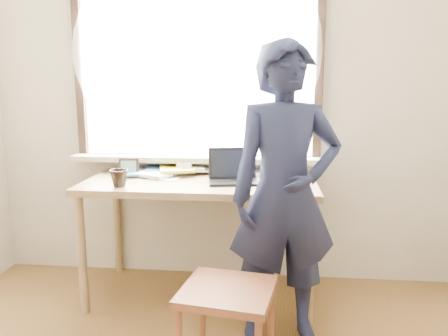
# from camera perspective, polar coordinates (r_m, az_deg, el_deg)

# --- Properties ---
(room_shell) EXTENTS (3.52, 4.02, 2.61)m
(room_shell) POSITION_cam_1_polar(r_m,az_deg,el_deg) (1.49, -8.16, 17.61)
(room_shell) COLOR #B9AE95
(room_shell) RESTS_ON ground
(desk) EXTENTS (1.55, 0.78, 0.83)m
(desk) POSITION_cam_1_polar(r_m,az_deg,el_deg) (2.99, -3.06, -3.16)
(desk) COLOR olive
(desk) RESTS_ON ground
(laptop) EXTENTS (0.35, 0.30, 0.22)m
(laptop) POSITION_cam_1_polar(r_m,az_deg,el_deg) (2.90, 1.17, -0.77)
(laptop) COLOR black
(laptop) RESTS_ON desk
(mug_white) EXTENTS (0.16, 0.16, 0.09)m
(mug_white) POSITION_cam_1_polar(r_m,az_deg,el_deg) (3.15, -5.22, -0.02)
(mug_white) COLOR white
(mug_white) RESTS_ON desk
(mug_dark) EXTENTS (0.13, 0.13, 0.11)m
(mug_dark) POSITION_cam_1_polar(r_m,az_deg,el_deg) (2.82, -13.53, -1.31)
(mug_dark) COLOR black
(mug_dark) RESTS_ON desk
(mouse) EXTENTS (0.10, 0.07, 0.04)m
(mouse) POSITION_cam_1_polar(r_m,az_deg,el_deg) (2.83, 6.92, -1.81)
(mouse) COLOR black
(mouse) RESTS_ON desk
(desk_clutter) EXTENTS (0.73, 0.52, 0.04)m
(desk_clutter) POSITION_cam_1_polar(r_m,az_deg,el_deg) (3.18, -5.35, -0.38)
(desk_clutter) COLOR #3269A5
(desk_clutter) RESTS_ON desk
(book_a) EXTENTS (0.23, 0.30, 0.03)m
(book_a) POSITION_cam_1_polar(r_m,az_deg,el_deg) (3.22, -9.66, -0.48)
(book_a) COLOR white
(book_a) RESTS_ON desk
(book_b) EXTENTS (0.20, 0.26, 0.02)m
(book_b) POSITION_cam_1_polar(r_m,az_deg,el_deg) (3.18, 3.53, -0.54)
(book_b) COLOR white
(book_b) RESTS_ON desk
(picture_frame) EXTENTS (0.14, 0.02, 0.11)m
(picture_frame) POSITION_cam_1_polar(r_m,az_deg,el_deg) (3.18, -12.31, 0.03)
(picture_frame) COLOR black
(picture_frame) RESTS_ON desk
(work_chair) EXTENTS (0.51, 0.50, 0.46)m
(work_chair) POSITION_cam_1_polar(r_m,az_deg,el_deg) (2.30, 0.46, -16.99)
(work_chair) COLOR brown
(work_chair) RESTS_ON ground
(person) EXTENTS (0.70, 0.53, 1.71)m
(person) POSITION_cam_1_polar(r_m,az_deg,el_deg) (2.46, 7.96, -3.60)
(person) COLOR black
(person) RESTS_ON ground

